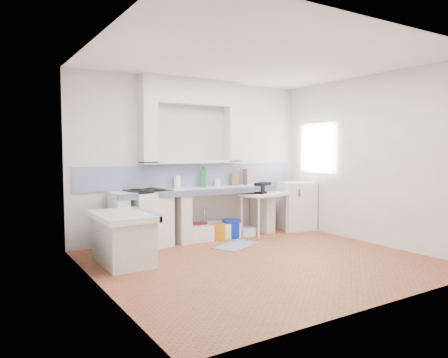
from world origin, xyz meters
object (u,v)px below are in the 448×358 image
stove (148,219)px  fridge (296,206)px  sink (210,232)px  side_table (265,214)px

stove → fridge: 3.03m
sink → stove: bearing=-178.2°
fridge → stove: bearing=-167.5°
sink → side_table: (1.05, -0.22, 0.26)m
stove → fridge: size_ratio=0.96×
sink → fridge: (1.87, -0.17, 0.35)m
sink → side_table: bearing=-9.7°
side_table → sink: bearing=155.7°
sink → side_table: 1.11m
sink → side_table: side_table is taller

